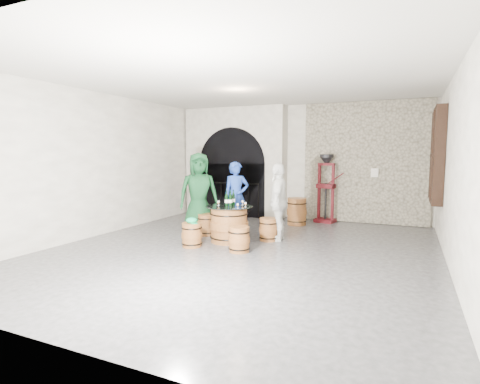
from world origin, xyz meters
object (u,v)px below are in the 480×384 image
at_px(barrel_stool_right, 269,229).
at_px(barrel_stool_near_left, 192,235).
at_px(barrel_stool_near_right, 239,239).
at_px(person_green, 199,193).
at_px(corking_press, 326,183).
at_px(wine_bottle_left, 227,200).
at_px(wine_bottle_center, 230,200).
at_px(person_blue, 236,196).
at_px(person_white, 278,202).
at_px(wine_bottle_right, 233,199).
at_px(barrel_stool_far, 235,223).
at_px(side_barrel, 297,211).
at_px(barrel_stool_left, 206,225).
at_px(barrel_table, 229,224).

relative_size(barrel_stool_right, barrel_stool_near_left, 1.00).
bearing_deg(barrel_stool_near_right, person_green, 143.07).
bearing_deg(barrel_stool_right, corking_press, 75.78).
bearing_deg(wine_bottle_left, wine_bottle_center, 25.31).
xyz_separation_m(person_blue, wine_bottle_left, (0.29, -1.10, 0.06)).
distance_m(barrel_stool_near_left, corking_press, 4.29).
relative_size(person_white, wine_bottle_right, 5.06).
bearing_deg(person_green, person_blue, -2.36).
height_order(barrel_stool_far, person_green, person_green).
distance_m(barrel_stool_right, person_blue, 1.36).
xyz_separation_m(barrel_stool_right, barrel_stool_near_left, (-1.20, -1.14, 0.00)).
xyz_separation_m(barrel_stool_far, side_barrel, (1.02, 1.60, 0.11)).
bearing_deg(side_barrel, person_green, -133.61).
distance_m(barrel_stool_left, barrel_stool_far, 0.66).
height_order(wine_bottle_center, corking_press, corking_press).
distance_m(person_blue, person_white, 1.33).
relative_size(barrel_stool_far, person_white, 0.29).
distance_m(barrel_stool_near_right, wine_bottle_center, 1.06).
bearing_deg(wine_bottle_right, side_barrel, 71.10).
xyz_separation_m(person_blue, wine_bottle_right, (0.34, -0.90, 0.06)).
distance_m(barrel_stool_near_right, wine_bottle_right, 1.18).
xyz_separation_m(barrel_stool_near_right, wine_bottle_center, (-0.50, 0.67, 0.65)).
relative_size(barrel_table, wine_bottle_right, 3.02).
relative_size(barrel_stool_near_right, person_white, 0.29).
relative_size(barrel_stool_far, side_barrel, 0.69).
xyz_separation_m(wine_bottle_right, corking_press, (1.37, 2.89, 0.17)).
xyz_separation_m(barrel_table, barrel_stool_near_left, (-0.49, -0.69, -0.14)).
relative_size(wine_bottle_left, corking_press, 0.18).
bearing_deg(barrel_stool_left, barrel_table, -26.67).
distance_m(person_green, wine_bottle_right, 1.10).
distance_m(barrel_stool_right, person_green, 1.88).
bearing_deg(barrel_stool_right, barrel_stool_near_right, -99.61).
xyz_separation_m(barrel_stool_right, side_barrel, (0.06, 1.97, 0.11)).
relative_size(barrel_table, person_blue, 0.59).
bearing_deg(person_white, barrel_stool_near_left, -57.02).
xyz_separation_m(wine_bottle_left, wine_bottle_center, (0.07, 0.03, 0.00)).
height_order(barrel_stool_near_left, person_blue, person_blue).
distance_m(barrel_stool_right, side_barrel, 1.97).
relative_size(barrel_stool_far, barrel_stool_near_left, 1.00).
xyz_separation_m(barrel_table, person_blue, (-0.33, 1.08, 0.45)).
bearing_deg(person_green, barrel_stool_near_right, -78.16).
height_order(barrel_stool_far, barrel_stool_near_left, same).
xyz_separation_m(barrel_stool_near_right, wine_bottle_left, (-0.57, 0.63, 0.65)).
distance_m(person_green, wine_bottle_left, 1.13).
bearing_deg(barrel_stool_far, barrel_stool_near_right, -61.99).
relative_size(barrel_stool_left, barrel_stool_right, 1.00).
distance_m(person_blue, wine_bottle_right, 0.96).
bearing_deg(barrel_table, wine_bottle_left, -150.64).
height_order(barrel_stool_left, barrel_stool_near_left, same).
bearing_deg(barrel_stool_far, person_white, -12.51).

